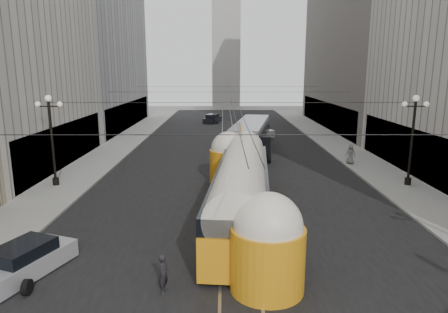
{
  "coord_description": "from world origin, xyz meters",
  "views": [
    {
      "loc": [
        -0.62,
        -9.5,
        8.15
      ],
      "look_at": [
        -0.58,
        12.96,
        3.31
      ],
      "focal_mm": 32.0,
      "sensor_mm": 36.0,
      "label": 1
    }
  ],
  "objects_px": {
    "streetcar": "(242,186)",
    "pedestrian_sidewalk_right": "(350,154)",
    "sedan_silver": "(24,261)",
    "pedestrian_crossing_a": "(164,274)",
    "city_bus": "(251,136)"
  },
  "relations": [
    {
      "from": "city_bus",
      "to": "sedan_silver",
      "type": "bearing_deg",
      "value": -113.96
    },
    {
      "from": "city_bus",
      "to": "pedestrian_sidewalk_right",
      "type": "bearing_deg",
      "value": -31.58
    },
    {
      "from": "pedestrian_crossing_a",
      "to": "pedestrian_sidewalk_right",
      "type": "bearing_deg",
      "value": -19.46
    },
    {
      "from": "sedan_silver",
      "to": "pedestrian_crossing_a",
      "type": "relative_size",
      "value": 3.07
    },
    {
      "from": "streetcar",
      "to": "sedan_silver",
      "type": "bearing_deg",
      "value": -145.13
    },
    {
      "from": "sedan_silver",
      "to": "pedestrian_sidewalk_right",
      "type": "relative_size",
      "value": 2.68
    },
    {
      "from": "city_bus",
      "to": "streetcar",
      "type": "bearing_deg",
      "value": -95.5
    },
    {
      "from": "pedestrian_sidewalk_right",
      "to": "sedan_silver",
      "type": "bearing_deg",
      "value": 58.01
    },
    {
      "from": "streetcar",
      "to": "pedestrian_crossing_a",
      "type": "xyz_separation_m",
      "value": [
        -3.24,
        -7.59,
        -1.14
      ]
    },
    {
      "from": "city_bus",
      "to": "pedestrian_crossing_a",
      "type": "height_order",
      "value": "city_bus"
    },
    {
      "from": "streetcar",
      "to": "sedan_silver",
      "type": "height_order",
      "value": "streetcar"
    },
    {
      "from": "pedestrian_sidewalk_right",
      "to": "pedestrian_crossing_a",
      "type": "bearing_deg",
      "value": 69.88
    },
    {
      "from": "streetcar",
      "to": "pedestrian_sidewalk_right",
      "type": "xyz_separation_m",
      "value": [
        10.1,
        12.87,
        -0.88
      ]
    },
    {
      "from": "streetcar",
      "to": "pedestrian_sidewalk_right",
      "type": "bearing_deg",
      "value": 51.88
    },
    {
      "from": "streetcar",
      "to": "pedestrian_sidewalk_right",
      "type": "height_order",
      "value": "streetcar"
    }
  ]
}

